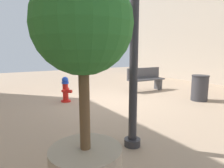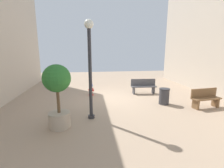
# 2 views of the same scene
# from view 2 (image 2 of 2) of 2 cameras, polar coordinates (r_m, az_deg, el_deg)

# --- Properties ---
(ground_plane) EXTENTS (23.40, 23.40, 0.00)m
(ground_plane) POSITION_cam_2_polar(r_m,az_deg,el_deg) (9.92, 1.22, -4.74)
(ground_plane) COLOR tan
(fire_hydrant) EXTENTS (0.36, 0.36, 0.82)m
(fire_hydrant) POSITION_cam_2_polar(r_m,az_deg,el_deg) (10.37, -7.30, -1.76)
(fire_hydrant) COLOR red
(fire_hydrant) RESTS_ON ground_plane
(bench_near) EXTENTS (1.65, 0.54, 0.95)m
(bench_near) POSITION_cam_2_polar(r_m,az_deg,el_deg) (10.93, 10.89, -0.70)
(bench_near) COLOR #4C4C51
(bench_near) RESTS_ON ground_plane
(bench_far) EXTENTS (1.54, 0.62, 0.95)m
(bench_far) POSITION_cam_2_polar(r_m,az_deg,el_deg) (9.39, 29.73, -4.25)
(bench_far) COLOR brown
(bench_far) RESTS_ON ground_plane
(planter_tree) EXTENTS (0.99, 0.99, 2.35)m
(planter_tree) POSITION_cam_2_polar(r_m,az_deg,el_deg) (6.17, -18.46, -1.99)
(planter_tree) COLOR tan
(planter_tree) RESTS_ON ground_plane
(street_lamp) EXTENTS (0.36, 0.36, 3.98)m
(street_lamp) POSITION_cam_2_polar(r_m,az_deg,el_deg) (6.58, -7.74, 8.45)
(street_lamp) COLOR #2D2D33
(street_lamp) RESTS_ON ground_plane
(trash_bin) EXTENTS (0.55, 0.55, 0.84)m
(trash_bin) POSITION_cam_2_polar(r_m,az_deg,el_deg) (9.10, 17.68, -4.09)
(trash_bin) COLOR #38383D
(trash_bin) RESTS_ON ground_plane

